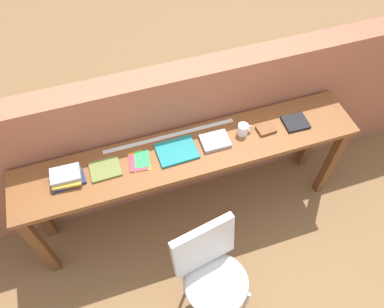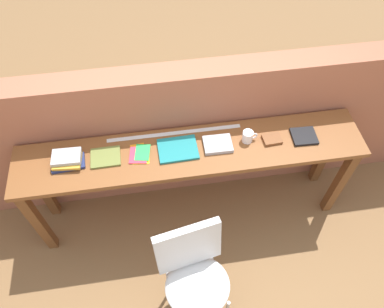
# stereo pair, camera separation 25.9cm
# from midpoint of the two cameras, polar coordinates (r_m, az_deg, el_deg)

# --- Properties ---
(ground_plane) EXTENTS (40.00, 40.00, 0.00)m
(ground_plane) POSITION_cam_midpoint_polar(r_m,az_deg,el_deg) (3.26, 3.00, -13.15)
(ground_plane) COLOR brown
(brick_wall_back) EXTENTS (6.00, 0.20, 1.32)m
(brick_wall_back) POSITION_cam_midpoint_polar(r_m,az_deg,el_deg) (3.02, 1.36, 3.04)
(brick_wall_back) COLOR #9E5B42
(brick_wall_back) RESTS_ON ground
(sideboard) EXTENTS (2.50, 0.44, 0.88)m
(sideboard) POSITION_cam_midpoint_polar(r_m,az_deg,el_deg) (2.75, 2.54, -1.33)
(sideboard) COLOR brown
(sideboard) RESTS_ON ground
(chair_white_moulded) EXTENTS (0.52, 0.53, 0.89)m
(chair_white_moulded) POSITION_cam_midpoint_polar(r_m,az_deg,el_deg) (2.60, 3.33, -17.84)
(chair_white_moulded) COLOR silver
(chair_white_moulded) RESTS_ON ground
(book_stack_leftmost) EXTENTS (0.23, 0.17, 0.07)m
(book_stack_leftmost) POSITION_cam_midpoint_polar(r_m,az_deg,el_deg) (2.64, -15.86, -1.10)
(book_stack_leftmost) COLOR navy
(book_stack_leftmost) RESTS_ON sideboard
(magazine_cycling) EXTENTS (0.21, 0.17, 0.02)m
(magazine_cycling) POSITION_cam_midpoint_polar(r_m,az_deg,el_deg) (2.63, -10.32, -0.66)
(magazine_cycling) COLOR olive
(magazine_cycling) RESTS_ON sideboard
(pamphlet_pile_colourful) EXTENTS (0.16, 0.19, 0.01)m
(pamphlet_pile_colourful) POSITION_cam_midpoint_polar(r_m,az_deg,el_deg) (2.62, -5.14, -0.16)
(pamphlet_pile_colourful) COLOR yellow
(pamphlet_pile_colourful) RESTS_ON sideboard
(book_open_centre) EXTENTS (0.28, 0.22, 0.02)m
(book_open_centre) POSITION_cam_midpoint_polar(r_m,az_deg,el_deg) (2.63, 0.64, 0.56)
(book_open_centre) COLOR #19757A
(book_open_centre) RESTS_ON sideboard
(book_grey_hardcover) EXTENTS (0.20, 0.16, 0.03)m
(book_grey_hardcover) POSITION_cam_midpoint_polar(r_m,az_deg,el_deg) (2.67, 6.72, 1.30)
(book_grey_hardcover) COLOR #9E9EA3
(book_grey_hardcover) RESTS_ON sideboard
(mug) EXTENTS (0.11, 0.08, 0.09)m
(mug) POSITION_cam_midpoint_polar(r_m,az_deg,el_deg) (2.71, 11.25, 2.47)
(mug) COLOR white
(mug) RESTS_ON sideboard
(leather_journal_brown) EXTENTS (0.14, 0.11, 0.02)m
(leather_journal_brown) POSITION_cam_midpoint_polar(r_m,az_deg,el_deg) (2.77, 14.73, 2.02)
(leather_journal_brown) COLOR brown
(leather_journal_brown) RESTS_ON sideboard
(book_repair_rightmost) EXTENTS (0.18, 0.17, 0.02)m
(book_repair_rightmost) POSITION_cam_midpoint_polar(r_m,az_deg,el_deg) (2.86, 19.21, 2.41)
(book_repair_rightmost) COLOR black
(book_repair_rightmost) RESTS_ON sideboard
(ruler_metal_back_edge) EXTENTS (0.98, 0.03, 0.00)m
(ruler_metal_back_edge) POSITION_cam_midpoint_polar(r_m,az_deg,el_deg) (2.73, -0.00, 3.02)
(ruler_metal_back_edge) COLOR silver
(ruler_metal_back_edge) RESTS_ON sideboard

